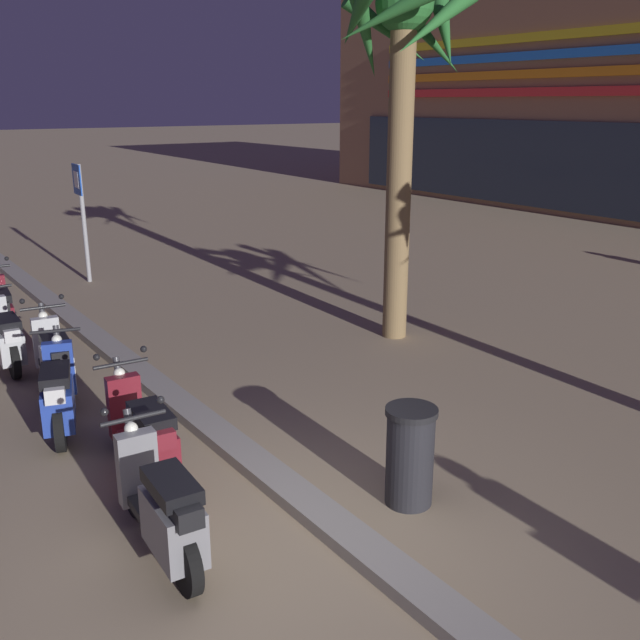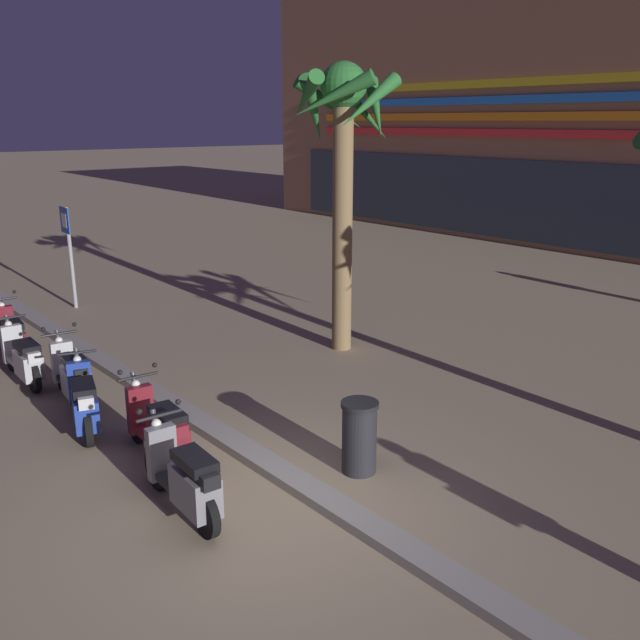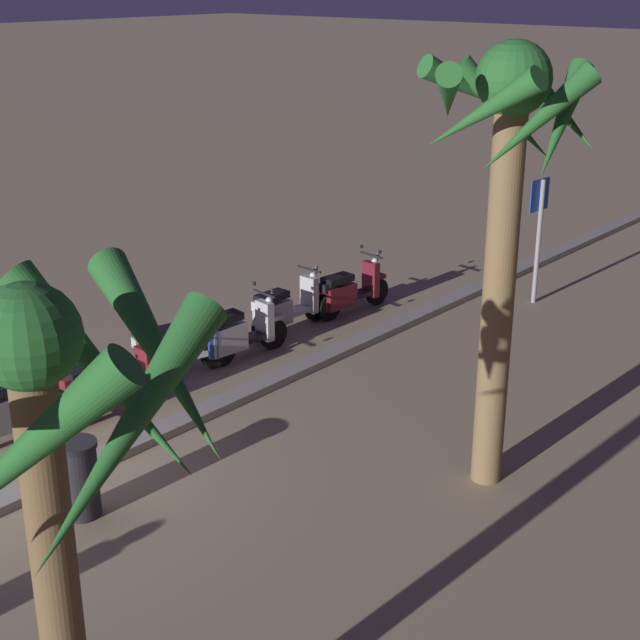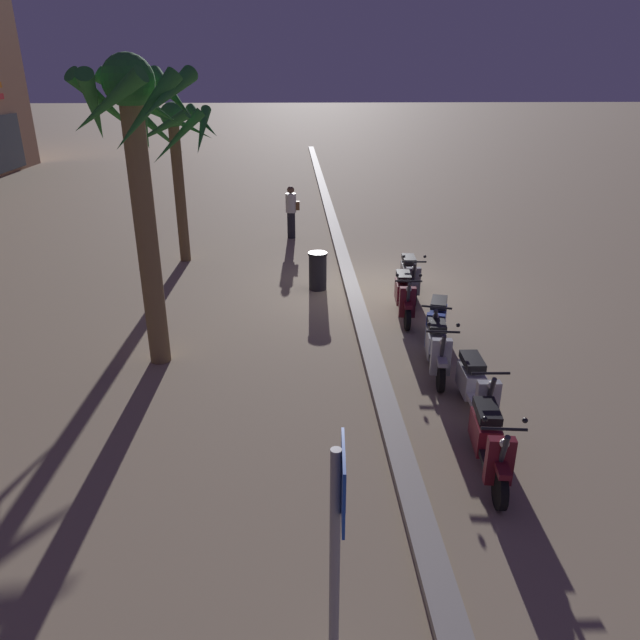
{
  "view_description": "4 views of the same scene",
  "coord_description": "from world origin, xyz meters",
  "px_view_note": "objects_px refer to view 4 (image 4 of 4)",
  "views": [
    {
      "loc": [
        4.37,
        -2.71,
        3.58
      ],
      "look_at": [
        -2.53,
        2.16,
        0.99
      ],
      "focal_mm": 39.91,
      "sensor_mm": 36.0,
      "label": 1
    },
    {
      "loc": [
        5.77,
        -4.14,
        4.31
      ],
      "look_at": [
        -2.65,
        2.99,
        1.1
      ],
      "focal_mm": 38.54,
      "sensor_mm": 36.0,
      "label": 2
    },
    {
      "loc": [
        5.39,
        9.65,
        5.99
      ],
      "look_at": [
        -4.3,
        1.27,
        1.19
      ],
      "focal_mm": 52.29,
      "sensor_mm": 36.0,
      "label": 3
    },
    {
      "loc": [
        -13.84,
        1.96,
        5.03
      ],
      "look_at": [
        -4.78,
        1.52,
        1.2
      ],
      "focal_mm": 32.93,
      "sensor_mm": 36.0,
      "label": 4
    }
  ],
  "objects_px": {
    "scooter_maroon_second_in_line": "(489,441)",
    "scooter_silver_tail_end": "(475,387)",
    "pedestrian_by_palm_tree": "(291,211)",
    "crossing_sign": "(337,541)",
    "palm_tree_by_mall_entrance": "(137,143)",
    "litter_bin": "(318,271)",
    "scooter_grey_last_in_row": "(410,276)",
    "scooter_silver_lead_nearest": "(437,347)",
    "scooter_blue_gap_after_mid": "(437,323)",
    "scooter_maroon_far_back": "(404,295)",
    "palm_tree_far_corner": "(176,141)"
  },
  "relations": [
    {
      "from": "scooter_maroon_second_in_line",
      "to": "pedestrian_by_palm_tree",
      "type": "height_order",
      "value": "pedestrian_by_palm_tree"
    },
    {
      "from": "scooter_silver_tail_end",
      "to": "palm_tree_far_corner",
      "type": "height_order",
      "value": "palm_tree_far_corner"
    },
    {
      "from": "palm_tree_far_corner",
      "to": "pedestrian_by_palm_tree",
      "type": "distance_m",
      "value": 4.57
    },
    {
      "from": "crossing_sign",
      "to": "palm_tree_far_corner",
      "type": "xyz_separation_m",
      "value": [
        12.86,
        3.4,
        1.83
      ]
    },
    {
      "from": "scooter_grey_last_in_row",
      "to": "pedestrian_by_palm_tree",
      "type": "height_order",
      "value": "pedestrian_by_palm_tree"
    },
    {
      "from": "scooter_maroon_second_in_line",
      "to": "scooter_silver_tail_end",
      "type": "distance_m",
      "value": 1.49
    },
    {
      "from": "scooter_grey_last_in_row",
      "to": "litter_bin",
      "type": "relative_size",
      "value": 1.88
    },
    {
      "from": "palm_tree_by_mall_entrance",
      "to": "litter_bin",
      "type": "bearing_deg",
      "value": -39.19
    },
    {
      "from": "scooter_grey_last_in_row",
      "to": "palm_tree_far_corner",
      "type": "relative_size",
      "value": 0.41
    },
    {
      "from": "palm_tree_far_corner",
      "to": "scooter_maroon_second_in_line",
      "type": "bearing_deg",
      "value": -150.49
    },
    {
      "from": "scooter_silver_tail_end",
      "to": "scooter_maroon_second_in_line",
      "type": "bearing_deg",
      "value": 170.37
    },
    {
      "from": "scooter_maroon_second_in_line",
      "to": "scooter_blue_gap_after_mid",
      "type": "distance_m",
      "value": 4.01
    },
    {
      "from": "scooter_blue_gap_after_mid",
      "to": "crossing_sign",
      "type": "height_order",
      "value": "crossing_sign"
    },
    {
      "from": "scooter_maroon_far_back",
      "to": "crossing_sign",
      "type": "bearing_deg",
      "value": 165.75
    },
    {
      "from": "scooter_maroon_second_in_line",
      "to": "crossing_sign",
      "type": "xyz_separation_m",
      "value": [
        -2.84,
        2.28,
        1.06
      ]
    },
    {
      "from": "scooter_silver_tail_end",
      "to": "scooter_maroon_far_back",
      "type": "distance_m",
      "value": 4.13
    },
    {
      "from": "crossing_sign",
      "to": "palm_tree_far_corner",
      "type": "bearing_deg",
      "value": 14.78
    },
    {
      "from": "scooter_maroon_far_back",
      "to": "pedestrian_by_palm_tree",
      "type": "height_order",
      "value": "pedestrian_by_palm_tree"
    },
    {
      "from": "scooter_blue_gap_after_mid",
      "to": "palm_tree_by_mall_entrance",
      "type": "bearing_deg",
      "value": 94.98
    },
    {
      "from": "scooter_blue_gap_after_mid",
      "to": "litter_bin",
      "type": "xyz_separation_m",
      "value": [
        3.37,
        2.21,
        0.03
      ]
    },
    {
      "from": "pedestrian_by_palm_tree",
      "to": "litter_bin",
      "type": "xyz_separation_m",
      "value": [
        -5.01,
        -0.64,
        -0.41
      ]
    },
    {
      "from": "scooter_blue_gap_after_mid",
      "to": "scooter_maroon_far_back",
      "type": "bearing_deg",
      "value": 12.92
    },
    {
      "from": "scooter_maroon_second_in_line",
      "to": "scooter_grey_last_in_row",
      "type": "bearing_deg",
      "value": -1.88
    },
    {
      "from": "scooter_maroon_second_in_line",
      "to": "palm_tree_by_mall_entrance",
      "type": "height_order",
      "value": "palm_tree_by_mall_entrance"
    },
    {
      "from": "scooter_silver_tail_end",
      "to": "scooter_blue_gap_after_mid",
      "type": "relative_size",
      "value": 1.07
    },
    {
      "from": "palm_tree_far_corner",
      "to": "crossing_sign",
      "type": "bearing_deg",
      "value": -165.22
    },
    {
      "from": "scooter_blue_gap_after_mid",
      "to": "palm_tree_far_corner",
      "type": "bearing_deg",
      "value": 44.4
    },
    {
      "from": "scooter_silver_tail_end",
      "to": "palm_tree_by_mall_entrance",
      "type": "bearing_deg",
      "value": 68.9
    },
    {
      "from": "scooter_maroon_far_back",
      "to": "palm_tree_far_corner",
      "type": "bearing_deg",
      "value": 51.25
    },
    {
      "from": "scooter_silver_tail_end",
      "to": "litter_bin",
      "type": "distance_m",
      "value": 6.31
    },
    {
      "from": "palm_tree_far_corner",
      "to": "litter_bin",
      "type": "xyz_separation_m",
      "value": [
        -2.65,
        -3.69,
        -2.85
      ]
    },
    {
      "from": "scooter_silver_tail_end",
      "to": "pedestrian_by_palm_tree",
      "type": "distance_m",
      "value": 11.3
    },
    {
      "from": "scooter_silver_tail_end",
      "to": "palm_tree_far_corner",
      "type": "bearing_deg",
      "value": 34.71
    },
    {
      "from": "scooter_grey_last_in_row",
      "to": "crossing_sign",
      "type": "distance_m",
      "value": 10.08
    },
    {
      "from": "scooter_silver_tail_end",
      "to": "scooter_grey_last_in_row",
      "type": "bearing_deg",
      "value": 0.26
    },
    {
      "from": "scooter_grey_last_in_row",
      "to": "pedestrian_by_palm_tree",
      "type": "distance_m",
      "value": 6.22
    },
    {
      "from": "scooter_blue_gap_after_mid",
      "to": "litter_bin",
      "type": "distance_m",
      "value": 4.03
    },
    {
      "from": "palm_tree_by_mall_entrance",
      "to": "palm_tree_far_corner",
      "type": "bearing_deg",
      "value": 4.96
    },
    {
      "from": "litter_bin",
      "to": "scooter_maroon_far_back",
      "type": "bearing_deg",
      "value": -134.18
    },
    {
      "from": "scooter_maroon_second_in_line",
      "to": "crossing_sign",
      "type": "bearing_deg",
      "value": 141.19
    },
    {
      "from": "scooter_maroon_far_back",
      "to": "palm_tree_by_mall_entrance",
      "type": "height_order",
      "value": "palm_tree_by_mall_entrance"
    },
    {
      "from": "scooter_maroon_far_back",
      "to": "crossing_sign",
      "type": "relative_size",
      "value": 0.77
    },
    {
      "from": "scooter_blue_gap_after_mid",
      "to": "palm_tree_by_mall_entrance",
      "type": "xyz_separation_m",
      "value": [
        -0.46,
        5.33,
        3.51
      ]
    },
    {
      "from": "crossing_sign",
      "to": "palm_tree_by_mall_entrance",
      "type": "distance_m",
      "value": 7.4
    },
    {
      "from": "pedestrian_by_palm_tree",
      "to": "scooter_maroon_second_in_line",
      "type": "bearing_deg",
      "value": -168.06
    },
    {
      "from": "scooter_maroon_far_back",
      "to": "pedestrian_by_palm_tree",
      "type": "relative_size",
      "value": 1.1
    },
    {
      "from": "scooter_grey_last_in_row",
      "to": "scooter_silver_lead_nearest",
      "type": "bearing_deg",
      "value": 176.26
    },
    {
      "from": "crossing_sign",
      "to": "scooter_blue_gap_after_mid",
      "type": "bearing_deg",
      "value": -20.09
    },
    {
      "from": "scooter_silver_lead_nearest",
      "to": "scooter_grey_last_in_row",
      "type": "height_order",
      "value": "same"
    },
    {
      "from": "scooter_silver_tail_end",
      "to": "scooter_blue_gap_after_mid",
      "type": "height_order",
      "value": "same"
    }
  ]
}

